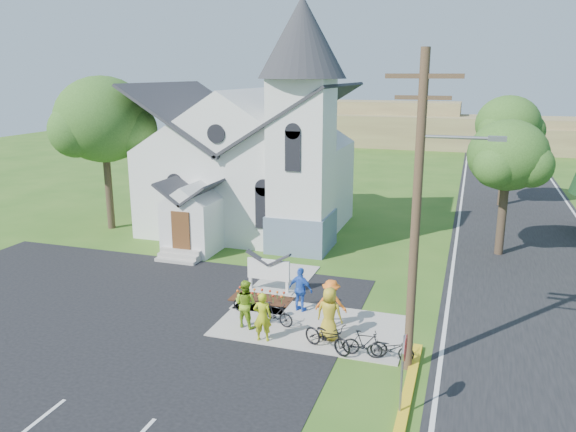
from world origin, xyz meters
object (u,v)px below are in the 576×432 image
(bike_2, at_px, (327,337))
(bike_4, at_px, (391,348))
(cyclist_4, at_px, (329,314))
(stop_sign, at_px, (404,358))
(bike_3, at_px, (365,343))
(cyclist_1, at_px, (245,303))
(bike_0, at_px, (251,304))
(cyclist_3, at_px, (331,303))
(cyclist_2, at_px, (301,289))
(bike_1, at_px, (275,314))
(cyclist_0, at_px, (262,317))
(church_sign, at_px, (269,270))
(utility_pole, at_px, (419,206))

(bike_2, distance_m, bike_4, 2.15)
(cyclist_4, distance_m, bike_4, 2.51)
(stop_sign, xyz_separation_m, bike_3, (-1.59, 3.00, -1.28))
(cyclist_1, relative_size, bike_4, 1.18)
(bike_2, xyz_separation_m, bike_4, (2.15, 0.01, -0.10))
(cyclist_1, bearing_deg, bike_0, -66.30)
(cyclist_3, distance_m, cyclist_4, 1.05)
(cyclist_2, bearing_deg, bike_1, 86.63)
(bike_0, distance_m, cyclist_4, 3.68)
(stop_sign, height_order, bike_2, stop_sign)
(bike_1, bearing_deg, cyclist_2, -8.78)
(cyclist_0, xyz_separation_m, bike_3, (3.66, 0.00, -0.45))
(cyclist_3, height_order, bike_3, cyclist_3)
(cyclist_4, bearing_deg, bike_2, 106.06)
(cyclist_1, distance_m, bike_4, 5.61)
(cyclist_2, relative_size, bike_2, 0.94)
(cyclist_2, bearing_deg, cyclist_3, 160.91)
(church_sign, xyz_separation_m, bike_1, (1.40, -3.09, -0.53))
(bike_1, bearing_deg, bike_4, -96.39)
(bike_1, bearing_deg, bike_2, -109.41)
(bike_2, bearing_deg, utility_pole, -72.58)
(cyclist_1, distance_m, cyclist_2, 2.53)
(bike_1, bearing_deg, cyclist_1, 122.88)
(cyclist_3, relative_size, bike_4, 1.18)
(cyclist_1, height_order, bike_1, cyclist_1)
(cyclist_2, xyz_separation_m, bike_3, (3.12, -2.87, -0.45))
(cyclist_0, distance_m, bike_1, 1.39)
(bike_0, xyz_separation_m, bike_1, (1.25, -0.69, 0.03))
(bike_0, xyz_separation_m, bike_2, (3.61, -2.00, 0.09))
(cyclist_0, relative_size, bike_2, 0.94)
(utility_pole, relative_size, cyclist_4, 5.17)
(bike_1, relative_size, bike_2, 0.77)
(stop_sign, relative_size, cyclist_3, 1.35)
(cyclist_0, distance_m, cyclist_3, 2.75)
(bike_0, distance_m, bike_4, 6.09)
(cyclist_2, bearing_deg, stop_sign, 143.87)
(church_sign, height_order, cyclist_1, cyclist_1)
(stop_sign, relative_size, bike_4, 1.60)
(cyclist_3, bearing_deg, cyclist_1, 14.46)
(cyclist_1, bearing_deg, stop_sign, 160.59)
(bike_2, bearing_deg, cyclist_2, 56.04)
(utility_pole, distance_m, bike_4, 5.00)
(cyclist_0, distance_m, cyclist_1, 1.33)
(cyclist_2, distance_m, bike_4, 4.92)
(bike_0, distance_m, bike_3, 5.29)
(cyclist_4, bearing_deg, bike_1, -6.45)
(bike_2, distance_m, cyclist_3, 1.94)
(bike_0, relative_size, bike_4, 1.03)
(cyclist_1, distance_m, bike_1, 1.21)
(cyclist_1, bearing_deg, church_sign, -71.64)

